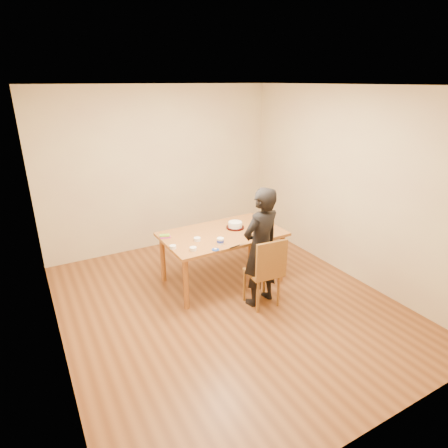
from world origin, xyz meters
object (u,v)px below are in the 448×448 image
person (261,247)px  dining_chair (262,273)px  cake (235,225)px  cake_plate (235,227)px  dining_table (222,234)px

person → dining_chair: bearing=78.9°
person → cake: bearing=-108.3°
dining_chair → cake_plate: (0.10, 0.84, 0.31)m
dining_table → cake_plate: size_ratio=6.40×
cake → person: (-0.10, -0.80, -0.02)m
dining_table → dining_chair: (0.15, -0.78, -0.28)m
person → cake_plate: bearing=-108.3°
dining_chair → cake_plate: size_ratio=1.42×
dining_chair → person: size_ratio=0.24×
cake → dining_chair: bearing=-96.8°
dining_table → cake_plate: 0.26m
cake_plate → cake: size_ratio=1.29×
cake_plate → dining_table: bearing=-164.8°
dining_chair → cake: (0.10, 0.84, 0.35)m
cake → person: 0.80m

